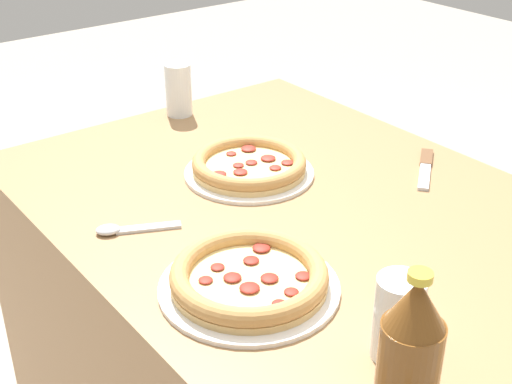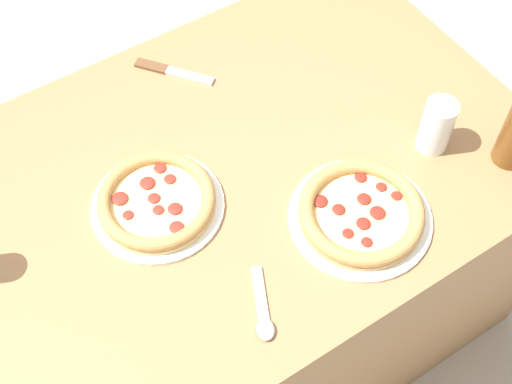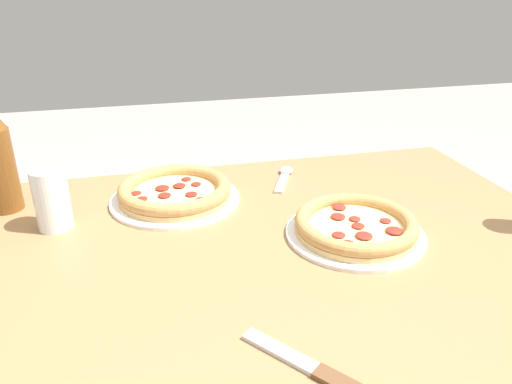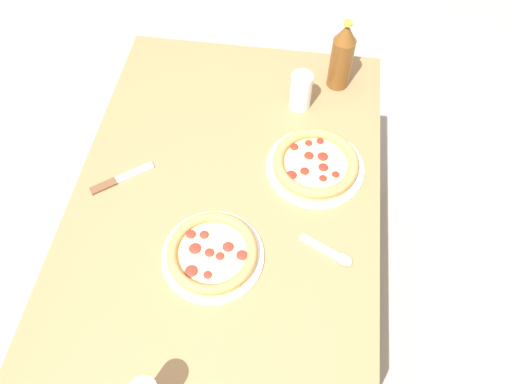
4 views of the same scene
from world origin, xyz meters
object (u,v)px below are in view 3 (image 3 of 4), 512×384
Objects in this scene: glass_water at (52,202)px; knife at (310,367)px; spoon at (285,175)px; pizza_salami at (356,228)px; pizza_margherita at (175,192)px.

knife is (0.37, -0.49, -0.05)m from glass_water.
spoon reaches higher than knife.
knife is (-0.20, -0.31, -0.02)m from pizza_salami.
spoon is at bearing 14.61° from pizza_margherita.
pizza_salami is at bearing -17.56° from glass_water.
pizza_salami is 0.37m from knife.
pizza_salami is at bearing -81.62° from spoon.
pizza_margherita is 0.29m from spoon.
glass_water is 0.75× the size of knife.
pizza_margherita is 0.57m from knife.
glass_water reaches higher than spoon.
glass_water is at bearing 126.65° from knife.
pizza_margherita reaches higher than pizza_salami.
glass_water reaches higher than pizza_margherita.
pizza_margherita is at bearing 15.50° from glass_water.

